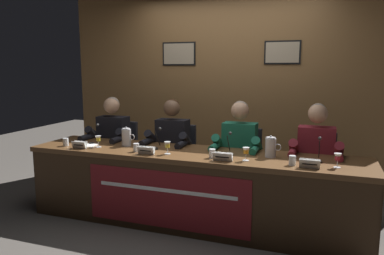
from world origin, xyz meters
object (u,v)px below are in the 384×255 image
Objects in this scene: chair_far_left at (119,159)px; nameplate_center_left at (146,150)px; panelist_center_left at (170,145)px; nameplate_far_right at (310,164)px; panelist_far_left at (110,140)px; microphone_center_right at (228,147)px; juice_glass_center_left at (167,145)px; nameplate_center_right at (223,157)px; water_cup_far_left at (66,142)px; chair_center_right at (241,170)px; water_cup_center_right at (212,154)px; document_stack_far_left at (87,145)px; conference_table at (188,178)px; chair_center_left at (177,164)px; chair_far_right at (315,177)px; juice_glass_center_right at (246,151)px; nameplate_far_left at (79,145)px; panelist_center_right at (238,150)px; water_cup_far_right at (292,161)px; panelist_far_right at (315,156)px; juice_glass_far_right at (338,158)px; microphone_far_right at (319,154)px; water_pitcher_left_side at (127,137)px; microphone_far_left at (94,137)px; juice_glass_far_left at (98,139)px; water_cup_center_left at (136,148)px; water_pitcher_right_side at (271,147)px.

nameplate_center_left is at bearing -45.48° from chair_far_left.
nameplate_far_right is (1.54, -0.60, 0.06)m from panelist_center_left.
microphone_center_right is at bearing -12.87° from panelist_far_left.
nameplate_center_right is (0.58, -0.08, -0.05)m from juice_glass_center_left.
chair_center_right is at bearing 22.42° from water_cup_far_left.
document_stack_far_left is (-1.44, 0.05, -0.03)m from water_cup_center_right.
conference_table is at bearing 3.12° from water_cup_far_left.
chair_center_left reaches higher than document_stack_far_left.
juice_glass_center_left is at bearing -152.36° from chair_far_right.
nameplate_center_right is at bearing -156.46° from juice_glass_center_right.
chair_center_left reaches higher than juice_glass_center_right.
nameplate_far_left and nameplate_center_left have the same top height.
panelist_far_left and panelist_center_right have the same top height.
water_cup_far_right reaches higher than document_stack_far_left.
nameplate_far_right reaches higher than document_stack_far_left.
panelist_far_right is at bearing -4.85° from chair_far_left.
juice_glass_far_right is (2.54, -0.49, 0.11)m from panelist_far_left.
water_cup_far_left is at bearing -163.27° from panelist_center_right.
microphone_far_right is (0.63, 0.18, -0.01)m from juice_glass_center_right.
conference_table is 15.91× the size of microphone_far_right.
panelist_far_right reaches higher than juice_glass_far_right.
water_pitcher_left_side is at bearing 171.42° from nameplate_far_right.
microphone_far_left reaches higher than nameplate_center_left.
nameplate_far_right is (2.16, -0.12, -0.05)m from juice_glass_far_left.
panelist_far_right is at bearing 21.31° from conference_table.
microphone_far_left is 1.03× the size of water_pitcher_left_side.
water_cup_center_left is at bearing -178.28° from juice_glass_center_left.
water_cup_far_right reaches higher than conference_table.
nameplate_far_left is 2.40m from microphone_far_right.
chair_center_right is 5.34× the size of nameplate_far_right.
water_cup_center_left is 0.09× the size of chair_center_right.
conference_table is at bearing -168.24° from water_pitcher_right_side.
water_cup_center_left is at bearing -16.91° from microphone_far_left.
panelist_far_left is 10.00× the size of juice_glass_far_left.
chair_far_right is at bearing 76.24° from water_cup_far_right.
chair_center_left is at bearing 47.19° from juice_glass_far_left.
juice_glass_center_right is at bearing -75.08° from chair_center_right.
juice_glass_center_left is 1.56m from juice_glass_far_right.
chair_center_right is at bearing 14.29° from panelist_center_left.
chair_far_left is 0.80m from juice_glass_far_left.
water_cup_center_right is at bearing 0.59° from water_cup_far_left.
water_cup_center_right is at bearing 7.48° from nameplate_center_left.
water_pitcher_right_side is at bearing -37.92° from panelist_center_right.
nameplate_far_right is at bearing 0.10° from nameplate_far_left.
panelist_far_left is at bearing 142.61° from nameplate_center_left.
chair_far_left reaches higher than juice_glass_center_right.
panelist_far_right reaches higher than chair_center_left.
water_pitcher_right_side is 0.92× the size of document_stack_far_left.
nameplate_center_right is 1.57m from document_stack_far_left.
nameplate_center_right reaches higher than document_stack_far_left.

